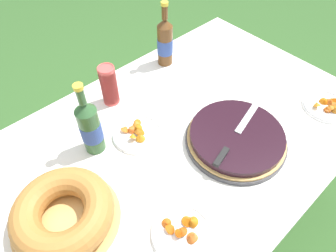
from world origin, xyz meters
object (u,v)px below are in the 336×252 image
(cup_stack, at_px, (109,85))
(cider_bottle_green, at_px, (90,127))
(snack_plate_left, at_px, (137,133))
(snack_plate_right, at_px, (182,232))
(berry_tart, at_px, (236,138))
(cider_bottle_amber, at_px, (165,42))
(bundt_cake, at_px, (63,213))
(serving_knife, at_px, (234,137))
(snack_plate_near, at_px, (327,106))

(cup_stack, height_order, cider_bottle_green, cider_bottle_green)
(snack_plate_left, bearing_deg, snack_plate_right, -109.62)
(berry_tart, xyz_separation_m, snack_plate_right, (-0.41, -0.12, -0.02))
(cider_bottle_amber, xyz_separation_m, snack_plate_left, (-0.41, -0.28, -0.11))
(cider_bottle_amber, height_order, snack_plate_left, cider_bottle_amber)
(cider_bottle_amber, height_order, snack_plate_right, cider_bottle_amber)
(cider_bottle_green, bearing_deg, berry_tart, -39.91)
(berry_tart, distance_m, bundt_cake, 0.68)
(cup_stack, relative_size, cider_bottle_green, 0.59)
(serving_knife, bearing_deg, berry_tart, 0.00)
(cup_stack, distance_m, snack_plate_left, 0.25)
(berry_tart, relative_size, snack_plate_left, 1.96)
(berry_tart, xyz_separation_m, cider_bottle_amber, (0.14, 0.58, 0.09))
(serving_knife, relative_size, cup_stack, 1.95)
(berry_tart, height_order, cider_bottle_green, cider_bottle_green)
(cider_bottle_amber, relative_size, snack_plate_right, 1.63)
(bundt_cake, relative_size, cider_bottle_green, 1.10)
(cider_bottle_amber, distance_m, snack_plate_right, 0.90)
(cider_bottle_green, xyz_separation_m, snack_plate_right, (0.01, -0.48, -0.11))
(cider_bottle_green, relative_size, snack_plate_right, 1.63)
(cup_stack, distance_m, cider_bottle_green, 0.26)
(serving_knife, xyz_separation_m, bundt_cake, (-0.63, 0.17, -0.01))
(snack_plate_near, bearing_deg, cider_bottle_amber, 113.10)
(bundt_cake, xyz_separation_m, snack_plate_left, (0.40, 0.13, -0.04))
(cider_bottle_amber, relative_size, snack_plate_left, 1.57)
(serving_knife, height_order, cider_bottle_amber, cider_bottle_amber)
(serving_knife, xyz_separation_m, snack_plate_near, (0.48, -0.14, -0.05))
(serving_knife, height_order, bundt_cake, bundt_cake)
(cider_bottle_green, relative_size, cider_bottle_amber, 1.00)
(berry_tart, height_order, serving_knife, serving_knife)
(serving_knife, distance_m, cup_stack, 0.57)
(cup_stack, distance_m, snack_plate_right, 0.68)
(berry_tart, height_order, cider_bottle_amber, cider_bottle_amber)
(cup_stack, bearing_deg, berry_tart, -66.71)
(berry_tart, height_order, cup_stack, cup_stack)
(bundt_cake, height_order, cup_stack, cup_stack)
(berry_tart, distance_m, serving_knife, 0.05)
(bundt_cake, xyz_separation_m, snack_plate_near, (1.11, -0.31, -0.04))
(serving_knife, height_order, snack_plate_near, serving_knife)
(serving_knife, relative_size, snack_plate_left, 1.81)
(cider_bottle_green, xyz_separation_m, snack_plate_near, (0.88, -0.50, -0.11))
(bundt_cake, xyz_separation_m, cider_bottle_green, (0.24, 0.19, 0.07))
(cider_bottle_green, bearing_deg, serving_knife, -42.44)
(serving_knife, distance_m, snack_plate_right, 0.41)
(serving_knife, height_order, cider_bottle_green, cider_bottle_green)
(snack_plate_near, distance_m, snack_plate_right, 0.87)
(berry_tart, relative_size, cider_bottle_green, 1.24)
(snack_plate_left, xyz_separation_m, snack_plate_right, (-0.15, -0.42, -0.00))
(bundt_cake, height_order, snack_plate_left, bundt_cake)
(cup_stack, bearing_deg, snack_plate_left, -99.57)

